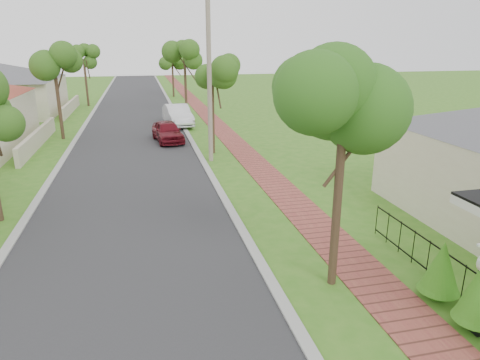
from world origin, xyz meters
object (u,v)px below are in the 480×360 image
object	(u,v)px
utility_pole	(209,75)
parked_car_white	(178,115)
parked_car_red	(168,132)
near_tree	(345,103)

from	to	relation	value
utility_pole	parked_car_white	bearing A→B (deg)	94.24
parked_car_red	parked_car_white	size ratio (longest dim) A/B	0.82
parked_car_red	parked_car_white	world-z (taller)	parked_car_white
utility_pole	near_tree	bearing A→B (deg)	-85.11
parked_car_white	utility_pole	world-z (taller)	utility_pole
parked_car_white	utility_pole	xyz separation A→B (m)	(0.80, -10.73, 3.68)
parked_car_red	near_tree	distance (m)	18.73
near_tree	utility_pole	distance (m)	12.88
parked_car_red	near_tree	xyz separation A→B (m)	(3.03, -18.04, 4.03)
parked_car_white	near_tree	size ratio (longest dim) A/B	0.81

